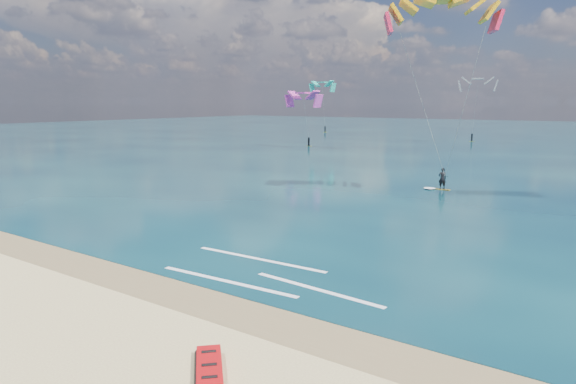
% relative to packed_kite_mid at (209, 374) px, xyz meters
% --- Properties ---
extents(ground, '(320.00, 320.00, 0.00)m').
position_rel_packed_kite_mid_xyz_m(ground, '(-4.26, 40.64, 0.00)').
color(ground, tan).
rests_on(ground, ground).
extents(wet_sand_strip, '(320.00, 2.40, 0.01)m').
position_rel_packed_kite_mid_xyz_m(wet_sand_strip, '(-4.26, 3.64, 0.00)').
color(wet_sand_strip, olive).
rests_on(wet_sand_strip, ground).
extents(sea, '(320.00, 200.00, 0.04)m').
position_rel_packed_kite_mid_xyz_m(sea, '(-4.26, 104.64, 0.02)').
color(sea, '#092231').
rests_on(sea, ground).
extents(packed_kite_mid, '(2.30, 2.33, 0.36)m').
position_rel_packed_kite_mid_xyz_m(packed_kite_mid, '(0.00, 0.00, 0.00)').
color(packed_kite_mid, red).
rests_on(packed_kite_mid, ground).
extents(kitesurfer_main, '(7.87, 8.35, 15.72)m').
position_rel_packed_kite_mid_xyz_m(kitesurfer_main, '(-3.72, 29.52, 8.29)').
color(kitesurfer_main, yellow).
rests_on(kitesurfer_main, sea).
extents(shoreline_foam, '(10.70, 3.65, 0.01)m').
position_rel_packed_kite_mid_xyz_m(shoreline_foam, '(-3.54, 7.14, 0.04)').
color(shoreline_foam, white).
rests_on(shoreline_foam, ground).
extents(distant_kites, '(94.09, 40.33, 13.27)m').
position_rel_packed_kite_mid_xyz_m(distant_kites, '(-5.22, 77.76, 5.41)').
color(distant_kites, '#2BBDA5').
rests_on(distant_kites, ground).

